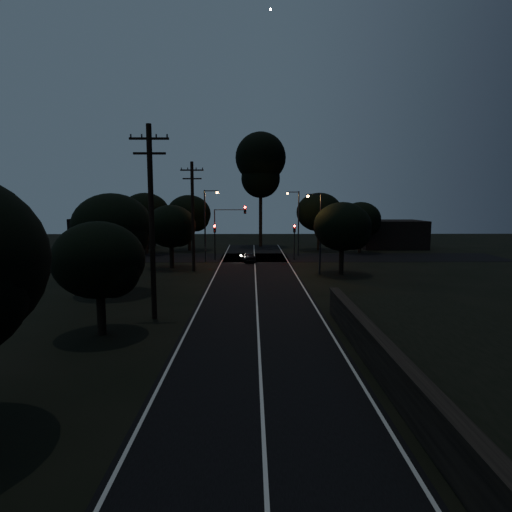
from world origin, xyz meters
name	(u,v)px	position (x,y,z in m)	size (l,w,h in m)	color
ground	(266,491)	(0.00, 0.00, 0.00)	(160.00, 160.00, 0.00)	black
road_surface	(255,272)	(0.00, 31.12, 0.01)	(60.00, 70.00, 0.03)	black
utility_pole_mid	(152,220)	(-6.00, 15.00, 5.74)	(2.20, 0.30, 11.00)	black
utility_pole_far	(193,215)	(-6.00, 32.00, 5.48)	(2.20, 0.30, 10.50)	black
tree_left_b	(101,262)	(-7.84, 11.91, 3.75)	(4.55, 4.55, 5.79)	black
tree_left_c	(115,229)	(-10.29, 21.88, 4.75)	(5.82, 5.82, 7.36)	black
tree_left_d	(173,227)	(-8.32, 33.90, 4.15)	(5.05, 5.05, 6.41)	black
tree_far_nw	(190,215)	(-8.79, 49.88, 4.94)	(6.03, 6.03, 7.64)	black
tree_far_w	(147,214)	(-13.78, 45.88, 5.10)	(6.16, 6.16, 7.86)	black
tree_far_ne	(321,213)	(9.22, 49.87, 5.14)	(6.29, 6.29, 7.95)	black
tree_far_e	(362,220)	(14.19, 46.89, 4.33)	(5.27, 5.27, 6.69)	black
tree_right_a	(344,228)	(8.19, 29.89, 4.35)	(5.28, 5.28, 6.71)	black
tall_pine	(261,164)	(1.00, 55.00, 12.18)	(7.43, 7.43, 16.89)	black
building_left	(114,233)	(-20.00, 52.00, 2.20)	(10.00, 8.00, 4.40)	black
building_right	(390,234)	(20.00, 53.00, 2.00)	(9.00, 7.00, 4.00)	black
signal_left	(215,236)	(-4.60, 39.99, 2.84)	(0.28, 0.35, 4.10)	black
signal_right	(294,236)	(4.60, 39.99, 2.84)	(0.28, 0.35, 4.10)	black
signal_mast	(229,223)	(-2.91, 39.99, 4.34)	(3.70, 0.35, 6.25)	black
streetlight_a	(207,221)	(-5.31, 38.00, 4.64)	(1.66, 0.26, 8.00)	black
streetlight_b	(297,219)	(5.31, 44.00, 4.64)	(1.66, 0.26, 8.00)	black
streetlight_c	(319,228)	(5.83, 30.00, 4.35)	(1.46, 0.26, 7.50)	black
car	(249,257)	(-0.69, 38.21, 0.55)	(1.31, 3.24, 1.11)	black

